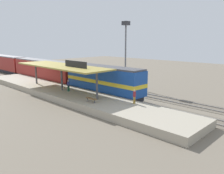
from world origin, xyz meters
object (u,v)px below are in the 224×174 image
at_px(passenger_carriage_front, 44,70).
at_px(freight_car, 76,72).
at_px(passenger_carriage_rear, 4,63).
at_px(person_walking, 68,85).
at_px(platform_bench, 91,99).
at_px(person_waiting, 134,96).
at_px(locomotive, 103,80).
at_px(light_mast, 126,40).

xyz_separation_m(passenger_carriage_front, freight_car, (4.60, -5.04, -0.34)).
distance_m(passenger_carriage_rear, person_walking, 36.13).
bearing_deg(platform_bench, passenger_carriage_rear, 82.04).
bearing_deg(person_waiting, passenger_carriage_front, 83.95).
distance_m(platform_bench, person_waiting, 5.36).
bearing_deg(passenger_carriage_rear, passenger_carriage_front, -90.00).
relative_size(platform_bench, locomotive, 0.12).
bearing_deg(light_mast, platform_bench, -154.93).
height_order(platform_bench, freight_car, freight_car).
distance_m(light_mast, person_walking, 13.87).
height_order(passenger_carriage_front, person_walking, passenger_carriage_front).
bearing_deg(person_waiting, light_mast, 45.33).
bearing_deg(platform_bench, freight_car, 58.15).
bearing_deg(person_walking, passenger_carriage_rear, 82.99).
bearing_deg(locomotive, freight_car, 70.46).
xyz_separation_m(locomotive, freight_car, (4.60, 12.96, -0.44)).
bearing_deg(platform_bench, light_mast, 25.07).
xyz_separation_m(platform_bench, passenger_carriage_front, (6.00, 22.10, 0.97)).
bearing_deg(person_waiting, platform_bench, 126.98).
bearing_deg(person_waiting, locomotive, 71.52).
relative_size(platform_bench, person_walking, 0.99).
bearing_deg(passenger_carriage_front, passenger_carriage_rear, 90.00).
height_order(locomotive, light_mast, light_mast).
bearing_deg(passenger_carriage_rear, person_waiting, -93.39).
bearing_deg(locomotive, passenger_carriage_rear, 90.00).
bearing_deg(locomotive, light_mast, 16.84).
xyz_separation_m(passenger_carriage_rear, person_walking, (-4.41, -35.86, -0.46)).
distance_m(platform_bench, passenger_carriage_rear, 43.32).
bearing_deg(freight_car, passenger_carriage_rear, 100.10).
height_order(passenger_carriage_front, passenger_carriage_rear, same).
xyz_separation_m(passenger_carriage_rear, light_mast, (7.80, -36.44, 6.08)).
bearing_deg(passenger_carriage_front, freight_car, -47.59).
relative_size(platform_bench, freight_car, 0.14).
distance_m(platform_bench, locomotive, 7.34).
xyz_separation_m(locomotive, person_waiting, (-2.79, -8.36, -0.56)).
bearing_deg(light_mast, freight_car, 106.79).
height_order(light_mast, person_walking, light_mast).
relative_size(light_mast, person_walking, 6.84).
xyz_separation_m(passenger_carriage_front, light_mast, (7.80, -15.64, 6.08)).
relative_size(passenger_carriage_rear, person_walking, 11.70).
height_order(freight_car, light_mast, light_mast).
relative_size(light_mast, person_waiting, 6.84).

